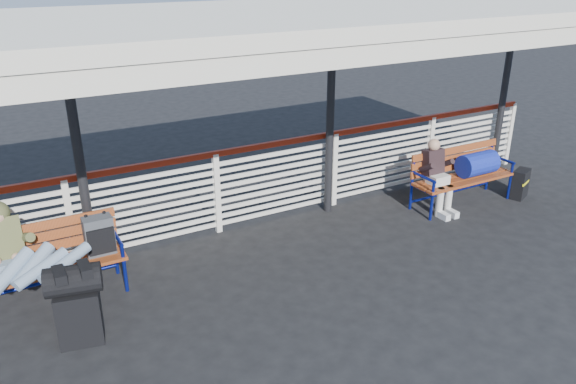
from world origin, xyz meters
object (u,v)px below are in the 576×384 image
bench_right (470,167)px  companion_person (437,175)px  traveler_man (28,260)px  luggage_stack (77,302)px  suitcase_side (520,184)px  bench_left (60,250)px

bench_right → companion_person: size_ratio=1.57×
traveler_man → companion_person: traveler_man is taller
luggage_stack → suitcase_side: luggage_stack is taller
luggage_stack → bench_left: (0.01, 1.03, 0.11)m
bench_right → suitcase_side: bearing=-18.2°
luggage_stack → suitcase_side: 7.13m
luggage_stack → traveler_man: (-0.35, 0.69, 0.24)m
bench_right → traveler_man: (-6.55, -0.03, 0.12)m
bench_right → traveler_man: size_ratio=1.10×
luggage_stack → suitcase_side: bearing=15.5°
traveler_man → bench_left: bearing=44.2°
traveler_man → suitcase_side: 7.48m
companion_person → suitcase_side: bearing=-10.5°
luggage_stack → traveler_man: 0.81m
luggage_stack → companion_person: size_ratio=0.79×
luggage_stack → bench_left: 1.04m
bench_left → bench_right: 6.21m
luggage_stack → suitcase_side: size_ratio=1.84×
bench_left → companion_person: companion_person is taller
bench_right → suitcase_side: (0.91, -0.30, -0.37)m
luggage_stack → bench_left: size_ratio=0.50×
luggage_stack → bench_left: bench_left is taller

